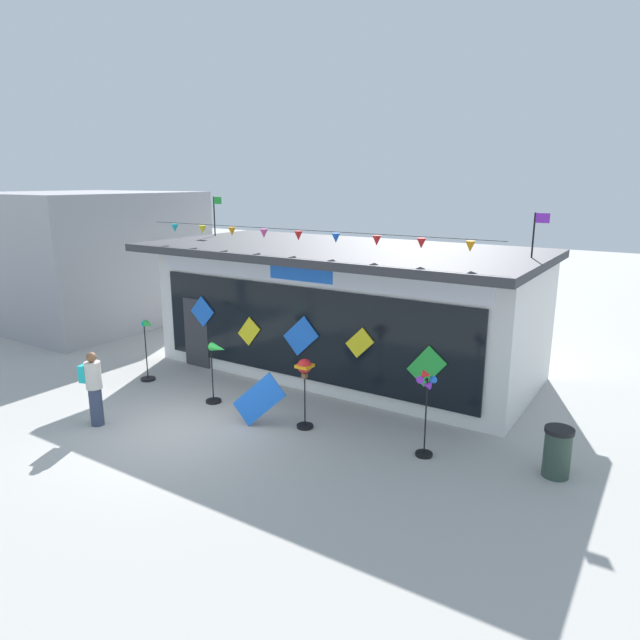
{
  "coord_description": "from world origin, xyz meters",
  "views": [
    {
      "loc": [
        8.75,
        -8.03,
        5.27
      ],
      "look_at": [
        1.54,
        3.13,
        1.99
      ],
      "focal_mm": 31.8,
      "sensor_mm": 36.0,
      "label": 1
    }
  ],
  "objects_px": {
    "wind_spinner_left": "(216,364)",
    "wind_spinner_center_right": "(426,405)",
    "kite_shop_building": "(345,307)",
    "wind_spinner_far_left": "(148,349)",
    "display_kite_on_ground": "(259,399)",
    "wind_spinner_center_left": "(305,377)",
    "person_near_camera": "(94,387)",
    "trash_bin": "(557,452)"
  },
  "relations": [
    {
      "from": "wind_spinner_left",
      "to": "kite_shop_building",
      "type": "bearing_deg",
      "value": 72.81
    },
    {
      "from": "trash_bin",
      "to": "display_kite_on_ground",
      "type": "xyz_separation_m",
      "value": [
        -5.96,
        -1.2,
        0.13
      ]
    },
    {
      "from": "wind_spinner_left",
      "to": "display_kite_on_ground",
      "type": "relative_size",
      "value": 1.34
    },
    {
      "from": "wind_spinner_center_left",
      "to": "display_kite_on_ground",
      "type": "xyz_separation_m",
      "value": [
        -0.92,
        -0.44,
        -0.55
      ]
    },
    {
      "from": "display_kite_on_ground",
      "to": "wind_spinner_center_left",
      "type": "bearing_deg",
      "value": 25.6
    },
    {
      "from": "kite_shop_building",
      "to": "trash_bin",
      "type": "bearing_deg",
      "value": -26.69
    },
    {
      "from": "wind_spinner_far_left",
      "to": "wind_spinner_left",
      "type": "xyz_separation_m",
      "value": [
        2.65,
        -0.21,
        0.09
      ]
    },
    {
      "from": "wind_spinner_left",
      "to": "person_near_camera",
      "type": "distance_m",
      "value": 2.76
    },
    {
      "from": "person_near_camera",
      "to": "kite_shop_building",
      "type": "bearing_deg",
      "value": -42.46
    },
    {
      "from": "wind_spinner_far_left",
      "to": "wind_spinner_left",
      "type": "relative_size",
      "value": 1.1
    },
    {
      "from": "wind_spinner_far_left",
      "to": "display_kite_on_ground",
      "type": "xyz_separation_m",
      "value": [
        4.28,
        -0.64,
        -0.3
      ]
    },
    {
      "from": "kite_shop_building",
      "to": "wind_spinner_center_right",
      "type": "xyz_separation_m",
      "value": [
        4.03,
        -3.79,
        -0.73
      ]
    },
    {
      "from": "wind_spinner_far_left",
      "to": "wind_spinner_left",
      "type": "height_order",
      "value": "wind_spinner_far_left"
    },
    {
      "from": "wind_spinner_far_left",
      "to": "wind_spinner_center_right",
      "type": "relative_size",
      "value": 0.94
    },
    {
      "from": "wind_spinner_center_left",
      "to": "trash_bin",
      "type": "height_order",
      "value": "wind_spinner_center_left"
    },
    {
      "from": "kite_shop_building",
      "to": "wind_spinner_center_right",
      "type": "distance_m",
      "value": 5.58
    },
    {
      "from": "wind_spinner_left",
      "to": "wind_spinner_center_left",
      "type": "bearing_deg",
      "value": 0.31
    },
    {
      "from": "wind_spinner_center_left",
      "to": "person_near_camera",
      "type": "bearing_deg",
      "value": -148.97
    },
    {
      "from": "kite_shop_building",
      "to": "wind_spinner_far_left",
      "type": "bearing_deg",
      "value": -135.87
    },
    {
      "from": "wind_spinner_left",
      "to": "wind_spinner_center_right",
      "type": "distance_m",
      "value": 5.26
    },
    {
      "from": "wind_spinner_left",
      "to": "wind_spinner_far_left",
      "type": "bearing_deg",
      "value": 175.45
    },
    {
      "from": "kite_shop_building",
      "to": "trash_bin",
      "type": "height_order",
      "value": "kite_shop_building"
    },
    {
      "from": "kite_shop_building",
      "to": "wind_spinner_left",
      "type": "bearing_deg",
      "value": -107.19
    },
    {
      "from": "wind_spinner_center_left",
      "to": "trash_bin",
      "type": "distance_m",
      "value": 5.14
    },
    {
      "from": "wind_spinner_center_left",
      "to": "display_kite_on_ground",
      "type": "relative_size",
      "value": 1.39
    },
    {
      "from": "wind_spinner_left",
      "to": "display_kite_on_ground",
      "type": "height_order",
      "value": "wind_spinner_left"
    },
    {
      "from": "person_near_camera",
      "to": "display_kite_on_ground",
      "type": "height_order",
      "value": "person_near_camera"
    },
    {
      "from": "wind_spinner_center_right",
      "to": "display_kite_on_ground",
      "type": "xyz_separation_m",
      "value": [
        -3.63,
        -0.61,
        -0.47
      ]
    },
    {
      "from": "wind_spinner_center_right",
      "to": "display_kite_on_ground",
      "type": "relative_size",
      "value": 1.56
    },
    {
      "from": "wind_spinner_far_left",
      "to": "wind_spinner_left",
      "type": "bearing_deg",
      "value": -4.55
    },
    {
      "from": "display_kite_on_ground",
      "to": "wind_spinner_far_left",
      "type": "bearing_deg",
      "value": 171.55
    },
    {
      "from": "wind_spinner_left",
      "to": "person_near_camera",
      "type": "height_order",
      "value": "person_near_camera"
    },
    {
      "from": "kite_shop_building",
      "to": "wind_spinner_far_left",
      "type": "height_order",
      "value": "kite_shop_building"
    },
    {
      "from": "person_near_camera",
      "to": "wind_spinner_center_left",
      "type": "bearing_deg",
      "value": -78.81
    },
    {
      "from": "kite_shop_building",
      "to": "wind_spinner_center_left",
      "type": "bearing_deg",
      "value": -71.55
    },
    {
      "from": "wind_spinner_far_left",
      "to": "wind_spinner_center_right",
      "type": "height_order",
      "value": "wind_spinner_center_right"
    },
    {
      "from": "wind_spinner_center_left",
      "to": "wind_spinner_center_right",
      "type": "xyz_separation_m",
      "value": [
        2.71,
        0.17,
        -0.08
      ]
    },
    {
      "from": "kite_shop_building",
      "to": "wind_spinner_far_left",
      "type": "xyz_separation_m",
      "value": [
        -3.88,
        -3.76,
        -0.9
      ]
    },
    {
      "from": "wind_spinner_left",
      "to": "display_kite_on_ground",
      "type": "xyz_separation_m",
      "value": [
        1.63,
        -0.43,
        -0.39
      ]
    },
    {
      "from": "wind_spinner_left",
      "to": "wind_spinner_center_right",
      "type": "height_order",
      "value": "wind_spinner_center_right"
    },
    {
      "from": "wind_spinner_far_left",
      "to": "person_near_camera",
      "type": "distance_m",
      "value": 2.86
    },
    {
      "from": "wind_spinner_left",
      "to": "display_kite_on_ground",
      "type": "bearing_deg",
      "value": -14.59
    }
  ]
}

